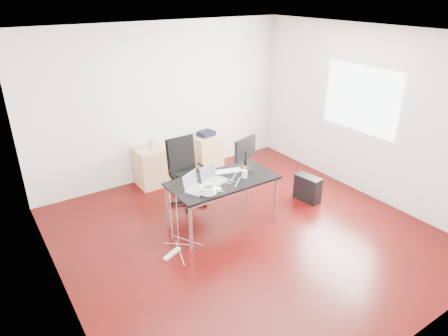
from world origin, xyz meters
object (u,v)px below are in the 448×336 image
desk (223,183)px  filing_cabinet_left (151,167)px  filing_cabinet_right (206,153)px  pc_tower (308,188)px  office_chair (186,169)px

desk → filing_cabinet_left: (-0.36, 1.79, -0.33)m
filing_cabinet_right → pc_tower: (0.77, -2.00, -0.13)m
desk → filing_cabinet_left: 1.86m
office_chair → desk: bearing=-79.6°
office_chair → pc_tower: bearing=-31.1°
office_chair → filing_cabinet_left: size_ratio=1.54×
desk → filing_cabinet_left: bearing=101.4°
office_chair → pc_tower: (1.72, -1.09, -0.39)m
desk → office_chair: size_ratio=1.48×
pc_tower → filing_cabinet_right: bearing=101.8°
office_chair → filing_cabinet_right: size_ratio=1.54×
pc_tower → filing_cabinet_left: bearing=124.9°
filing_cabinet_left → filing_cabinet_right: size_ratio=1.00×
office_chair → filing_cabinet_left: (-0.22, 0.91, -0.26)m
office_chair → filing_cabinet_left: office_chair is taller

